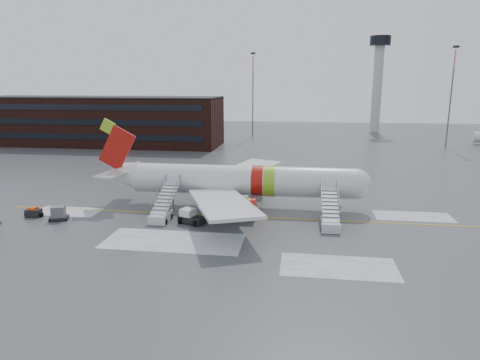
% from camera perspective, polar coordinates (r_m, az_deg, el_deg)
% --- Properties ---
extents(ground, '(260.00, 260.00, 0.00)m').
position_cam_1_polar(ground, '(52.10, 0.70, -4.59)').
color(ground, '#494C4F').
rests_on(ground, ground).
extents(airliner, '(35.03, 32.97, 11.18)m').
position_cam_1_polar(airliner, '(54.43, -0.69, -0.11)').
color(airliner, silver).
rests_on(airliner, ground).
extents(airstair_fwd, '(2.05, 7.70, 3.48)m').
position_cam_1_polar(airstair_fwd, '(48.25, 11.92, -4.98)').
color(airstair_fwd, silver).
rests_on(airstair_fwd, ground).
extents(airstair_aft, '(2.05, 7.70, 3.48)m').
position_cam_1_polar(airstair_aft, '(50.61, -10.28, -4.07)').
color(airstair_aft, '#B5B8BD').
rests_on(airstair_aft, ground).
extents(pushback_tug, '(3.23, 2.87, 1.64)m').
position_cam_1_polar(pushback_tug, '(49.04, -6.64, -4.91)').
color(pushback_tug, black).
rests_on(pushback_tug, ground).
extents(uld_container, '(2.38, 2.04, 1.64)m').
position_cam_1_polar(uld_container, '(54.08, -23.04, -4.14)').
color(uld_container, black).
rests_on(uld_container, ground).
extents(baggage_tractor, '(2.24, 1.06, 1.16)m').
position_cam_1_polar(baggage_tractor, '(56.70, -25.81, -3.94)').
color(baggage_tractor, black).
rests_on(baggage_tractor, ground).
extents(terminal_building, '(62.00, 16.11, 12.30)m').
position_cam_1_polar(terminal_building, '(116.66, -18.19, 7.53)').
color(terminal_building, '#3F1E16').
rests_on(terminal_building, ground).
extents(control_tower, '(6.40, 6.40, 30.00)m').
position_cam_1_polar(control_tower, '(146.26, 17.94, 13.42)').
color(control_tower, '#B2B5BA').
rests_on(control_tower, ground).
extents(light_mast_far_ne, '(1.20, 1.20, 24.25)m').
position_cam_1_polar(light_mast_far_ne, '(116.87, 26.36, 10.63)').
color(light_mast_far_ne, '#595B60').
rests_on(light_mast_far_ne, ground).
extents(light_mast_far_n, '(1.20, 1.20, 24.25)m').
position_cam_1_polar(light_mast_far_n, '(128.14, 1.73, 11.99)').
color(light_mast_far_n, '#595B60').
rests_on(light_mast_far_n, ground).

